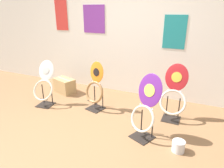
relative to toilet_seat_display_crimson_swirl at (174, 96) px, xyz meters
The scene contains 8 objects.
ground_plane 1.71m from the toilet_seat_display_crimson_swirl, 133.05° to the right, with size 14.00×14.00×0.00m, color #8E6642.
wall_back 1.66m from the toilet_seat_display_crimson_swirl, 144.15° to the left, with size 8.00×0.07×2.60m.
toilet_seat_display_crimson_swirl is the anchor object (origin of this frame).
toilet_seat_display_white_plain 2.30m from the toilet_seat_display_crimson_swirl, 169.22° to the right, with size 0.42×0.40×0.83m.
toilet_seat_display_orange_sun 1.33m from the toilet_seat_display_crimson_swirl, behind, with size 0.42×0.34×0.87m.
toilet_seat_display_purple_note 0.72m from the toilet_seat_display_crimson_swirl, 112.89° to the right, with size 0.46×0.42×0.92m.
paint_can 0.89m from the toilet_seat_display_crimson_swirl, 75.64° to the right, with size 0.16×0.16×0.15m.
storage_box 2.34m from the toilet_seat_display_crimson_swirl, behind, with size 0.52×0.41×0.30m.
Camera 1 is at (1.42, -1.85, 1.70)m, focal length 32.00 mm.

